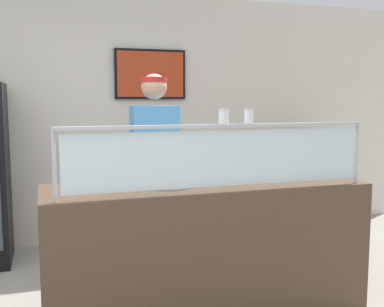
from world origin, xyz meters
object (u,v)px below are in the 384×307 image
at_px(pizza_tray, 169,183).
at_px(pizza_server, 174,180).
at_px(parmesan_shaker, 223,118).
at_px(pepper_flake_shaker, 249,117).
at_px(worker_figure, 156,166).
at_px(pizza_box_stack, 313,152).

height_order(pizza_tray, pizza_server, pizza_server).
relative_size(pizza_tray, pizza_server, 1.57).
bearing_deg(pizza_server, parmesan_shaker, -49.94).
height_order(pepper_flake_shaker, worker_figure, worker_figure).
xyz_separation_m(pizza_server, worker_figure, (0.01, 0.61, 0.02)).
xyz_separation_m(pizza_tray, pizza_server, (0.03, -0.02, 0.02)).
height_order(pizza_server, parmesan_shaker, parmesan_shaker).
relative_size(pizza_tray, pizza_box_stack, 0.85).
relative_size(parmesan_shaker, pizza_box_stack, 0.19).
relative_size(pizza_tray, parmesan_shaker, 4.54).
distance_m(pizza_server, pepper_flake_shaker, 0.69).
bearing_deg(pizza_tray, parmesan_shaker, -51.68).
bearing_deg(pizza_server, pizza_box_stack, 39.44).
distance_m(pizza_tray, parmesan_shaker, 0.64).
distance_m(parmesan_shaker, pepper_flake_shaker, 0.18).
distance_m(pizza_server, worker_figure, 0.61).
height_order(pizza_tray, pepper_flake_shaker, pepper_flake_shaker).
bearing_deg(pizza_box_stack, pizza_server, -144.25).
bearing_deg(pizza_tray, pizza_server, -31.04).
bearing_deg(parmesan_shaker, pizza_box_stack, 44.58).
xyz_separation_m(pizza_tray, pizza_box_stack, (2.14, 1.50, -0.02)).
xyz_separation_m(worker_figure, pizza_box_stack, (2.10, 0.90, -0.06)).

